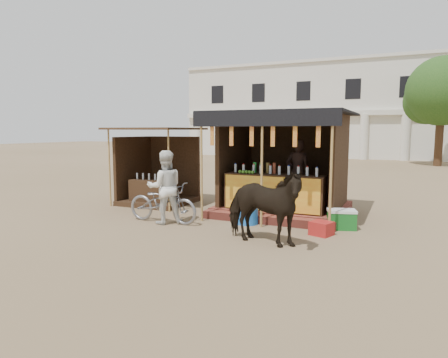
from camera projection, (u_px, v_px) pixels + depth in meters
ground at (193, 238)px, 8.56m from camera, size 120.00×120.00×0.00m
main_stall at (284, 176)px, 11.06m from camera, size 3.60×3.61×2.78m
secondary_stall at (155, 176)px, 12.69m from camera, size 2.40×2.40×2.38m
cow at (263, 206)px, 7.99m from camera, size 1.97×1.16×1.56m
motorbike at (163, 203)px, 9.96m from camera, size 1.93×0.68×1.01m
bystander at (165, 187)px, 9.81m from camera, size 1.12×1.08×1.81m
blue_barrel at (247, 209)px, 9.83m from camera, size 0.72×0.72×0.76m
red_crate at (321, 228)px, 8.78m from camera, size 0.54×0.52×0.30m
cooler at (342, 219)px, 9.33m from camera, size 0.74×0.61×0.46m
background_building at (334, 112)px, 35.96m from camera, size 26.00×7.45×8.18m
tree at (438, 94)px, 25.62m from camera, size 4.50×4.40×7.00m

